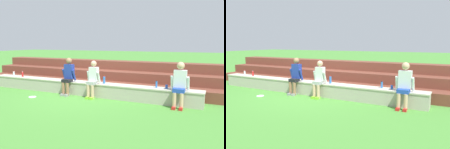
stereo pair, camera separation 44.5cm
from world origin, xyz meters
The scene contains 12 objects.
ground_plane centered at (0.00, 0.00, 0.00)m, with size 80.00×80.00×0.00m, color #4C9338.
stone_seating_wall centered at (0.00, 0.23, 0.27)m, with size 8.70×0.50×0.50m.
brick_bleachers centered at (0.00, 2.08, 0.44)m, with size 11.51×2.11×1.13m.
person_far_left centered at (-0.44, 0.01, 0.75)m, with size 0.52×0.54×1.39m.
person_left_of_center centered at (0.64, -0.02, 0.70)m, with size 0.49×0.53×1.32m.
person_center centered at (3.62, 0.00, 0.75)m, with size 0.55×0.57×1.38m.
water_bottle_near_left centered at (0.97, 0.22, 0.63)m, with size 0.08×0.08×0.28m.
water_bottle_mid_right centered at (-2.96, 0.22, 0.60)m, with size 0.07×0.07×0.22m.
water_bottle_center_gap centered at (-3.43, 0.18, 0.60)m, with size 0.07×0.07×0.23m.
water_bottle_mid_left centered at (2.85, 0.28, 0.61)m, with size 0.06×0.06×0.23m.
plastic_cup_middle centered at (3.18, 0.26, 0.56)m, with size 0.08×0.08×0.12m, color blue.
frisbee centered at (-1.38, -0.88, 0.01)m, with size 0.27×0.27×0.02m, color white.
Camera 1 is at (4.59, -6.97, 1.97)m, focal length 36.57 mm.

